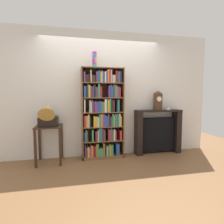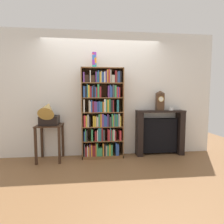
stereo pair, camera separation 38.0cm
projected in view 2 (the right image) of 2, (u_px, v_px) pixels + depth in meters
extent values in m
cube|color=brown|center=(103.00, 159.00, 3.75)|extent=(7.80, 6.40, 0.02)
cube|color=silver|center=(107.00, 94.00, 3.95)|extent=(4.80, 0.08, 2.68)
cube|color=brown|center=(82.00, 114.00, 3.74)|extent=(0.02, 0.31, 1.88)
cube|color=brown|center=(122.00, 113.00, 3.83)|extent=(0.02, 0.31, 1.88)
cube|color=brown|center=(102.00, 113.00, 3.93)|extent=(0.86, 0.01, 1.88)
cube|color=brown|center=(102.00, 69.00, 3.70)|extent=(0.86, 0.31, 0.02)
cube|color=brown|center=(103.00, 155.00, 3.87)|extent=(0.86, 0.31, 0.06)
cube|color=#424247|center=(85.00, 149.00, 3.77)|extent=(0.02, 0.20, 0.26)
cube|color=maroon|center=(86.00, 151.00, 3.79)|extent=(0.03, 0.22, 0.20)
cube|color=white|center=(88.00, 150.00, 3.79)|extent=(0.02, 0.23, 0.22)
cube|color=orange|center=(89.00, 150.00, 3.80)|extent=(0.03, 0.24, 0.20)
cube|color=#663884|center=(90.00, 149.00, 3.80)|extent=(0.02, 0.25, 0.25)
cube|color=orange|center=(91.00, 150.00, 3.78)|extent=(0.03, 0.20, 0.23)
cube|color=maroon|center=(93.00, 150.00, 3.80)|extent=(0.03, 0.23, 0.22)
cube|color=maroon|center=(95.00, 150.00, 3.82)|extent=(0.03, 0.26, 0.22)
cube|color=orange|center=(96.00, 149.00, 3.80)|extent=(0.02, 0.21, 0.25)
cube|color=#388E56|center=(97.00, 149.00, 3.81)|extent=(0.03, 0.23, 0.27)
cube|color=#388E56|center=(100.00, 151.00, 3.80)|extent=(0.09, 0.18, 0.17)
cube|color=orange|center=(103.00, 148.00, 3.84)|extent=(0.02, 0.26, 0.26)
cube|color=black|center=(105.00, 149.00, 3.84)|extent=(0.03, 0.26, 0.25)
cube|color=#B2A893|center=(106.00, 150.00, 3.82)|extent=(0.03, 0.21, 0.21)
cube|color=#388E56|center=(108.00, 150.00, 3.82)|extent=(0.04, 0.20, 0.21)
cube|color=gold|center=(109.00, 149.00, 3.85)|extent=(0.03, 0.24, 0.23)
cube|color=#388E56|center=(111.00, 149.00, 3.84)|extent=(0.04, 0.21, 0.23)
cube|color=#2D519E|center=(116.00, 148.00, 3.86)|extent=(0.03, 0.24, 0.26)
cube|color=#2D519E|center=(117.00, 149.00, 3.87)|extent=(0.04, 0.24, 0.24)
cube|color=brown|center=(103.00, 140.00, 3.83)|extent=(0.83, 0.29, 0.02)
cube|color=#2D519E|center=(85.00, 135.00, 3.77)|extent=(0.02, 0.26, 0.21)
cube|color=#388E56|center=(86.00, 135.00, 3.74)|extent=(0.02, 0.21, 0.25)
cube|color=#424247|center=(87.00, 135.00, 3.77)|extent=(0.02, 0.25, 0.22)
cube|color=#388E56|center=(92.00, 135.00, 3.76)|extent=(0.03, 0.22, 0.24)
cube|color=maroon|center=(96.00, 135.00, 3.79)|extent=(0.04, 0.26, 0.21)
cube|color=white|center=(97.00, 135.00, 3.79)|extent=(0.02, 0.25, 0.23)
cube|color=teal|center=(99.00, 134.00, 3.80)|extent=(0.04, 0.25, 0.27)
cube|color=teal|center=(101.00, 134.00, 3.78)|extent=(0.02, 0.22, 0.27)
cube|color=maroon|center=(102.00, 134.00, 3.81)|extent=(0.03, 0.26, 0.26)
cube|color=#424247|center=(104.00, 134.00, 3.81)|extent=(0.03, 0.25, 0.23)
cube|color=maroon|center=(108.00, 134.00, 3.80)|extent=(0.02, 0.21, 0.26)
cube|color=#C63338|center=(109.00, 134.00, 3.80)|extent=(0.03, 0.21, 0.23)
cube|color=teal|center=(110.00, 134.00, 3.81)|extent=(0.02, 0.23, 0.26)
cube|color=maroon|center=(111.00, 134.00, 3.83)|extent=(0.02, 0.25, 0.24)
cube|color=#388E56|center=(112.00, 135.00, 3.82)|extent=(0.02, 0.23, 0.22)
cube|color=white|center=(113.00, 134.00, 3.83)|extent=(0.03, 0.25, 0.24)
cube|color=maroon|center=(115.00, 135.00, 3.83)|extent=(0.03, 0.23, 0.20)
cube|color=#C63338|center=(120.00, 135.00, 3.83)|extent=(0.04, 0.21, 0.21)
cube|color=brown|center=(103.00, 126.00, 3.81)|extent=(0.83, 0.29, 0.02)
cube|color=#C63338|center=(85.00, 121.00, 3.72)|extent=(0.04, 0.22, 0.24)
cube|color=gold|center=(87.00, 121.00, 3.74)|extent=(0.03, 0.25, 0.23)
cube|color=#B2A893|center=(88.00, 120.00, 3.72)|extent=(0.03, 0.21, 0.25)
cube|color=black|center=(90.00, 121.00, 3.73)|extent=(0.02, 0.22, 0.21)
cube|color=gold|center=(94.00, 121.00, 3.76)|extent=(0.03, 0.25, 0.22)
cube|color=gold|center=(95.00, 121.00, 3.75)|extent=(0.03, 0.22, 0.21)
cube|color=#B2A893|center=(96.00, 121.00, 3.77)|extent=(0.02, 0.26, 0.22)
cube|color=white|center=(98.00, 121.00, 3.77)|extent=(0.02, 0.25, 0.20)
cube|color=#388E56|center=(99.00, 120.00, 3.75)|extent=(0.03, 0.21, 0.25)
cube|color=orange|center=(101.00, 120.00, 3.76)|extent=(0.03, 0.22, 0.26)
cube|color=#663884|center=(103.00, 120.00, 3.76)|extent=(0.04, 0.21, 0.26)
cube|color=#2D519E|center=(105.00, 120.00, 3.76)|extent=(0.03, 0.21, 0.24)
cube|color=#2D519E|center=(106.00, 121.00, 3.79)|extent=(0.03, 0.26, 0.21)
cube|color=#663884|center=(107.00, 120.00, 3.78)|extent=(0.02, 0.24, 0.25)
cube|color=black|center=(109.00, 120.00, 3.77)|extent=(0.02, 0.21, 0.24)
cube|color=#424247|center=(110.00, 121.00, 3.80)|extent=(0.03, 0.25, 0.20)
cube|color=#388E56|center=(112.00, 120.00, 3.78)|extent=(0.03, 0.21, 0.26)
cube|color=gold|center=(113.00, 120.00, 3.79)|extent=(0.02, 0.23, 0.23)
cube|color=#2D519E|center=(114.00, 120.00, 3.79)|extent=(0.02, 0.22, 0.27)
cube|color=#388E56|center=(115.00, 120.00, 3.79)|extent=(0.03, 0.21, 0.25)
cube|color=teal|center=(117.00, 120.00, 3.80)|extent=(0.02, 0.23, 0.25)
cube|color=#B2A893|center=(118.00, 119.00, 3.81)|extent=(0.03, 0.25, 0.26)
cube|color=gold|center=(120.00, 121.00, 3.80)|extent=(0.02, 0.22, 0.21)
cube|color=brown|center=(103.00, 112.00, 3.78)|extent=(0.83, 0.29, 0.02)
cube|color=white|center=(84.00, 106.00, 3.69)|extent=(0.02, 0.22, 0.26)
cube|color=#B2A893|center=(89.00, 106.00, 3.71)|extent=(0.03, 0.24, 0.24)
cube|color=white|center=(91.00, 107.00, 3.71)|extent=(0.02, 0.22, 0.21)
cube|color=#2D519E|center=(92.00, 106.00, 3.72)|extent=(0.02, 0.24, 0.25)
cube|color=maroon|center=(93.00, 107.00, 3.72)|extent=(0.02, 0.22, 0.22)
cube|color=#663884|center=(95.00, 106.00, 3.74)|extent=(0.03, 0.26, 0.22)
cube|color=#663884|center=(96.00, 107.00, 3.73)|extent=(0.02, 0.25, 0.21)
cube|color=#2D519E|center=(98.00, 107.00, 3.72)|extent=(0.02, 0.21, 0.21)
cube|color=#2D519E|center=(99.00, 106.00, 3.74)|extent=(0.03, 0.25, 0.22)
cube|color=teal|center=(101.00, 107.00, 3.73)|extent=(0.04, 0.21, 0.22)
cube|color=orange|center=(103.00, 107.00, 3.74)|extent=(0.03, 0.22, 0.21)
cube|color=white|center=(105.00, 105.00, 3.73)|extent=(0.03, 0.20, 0.26)
cube|color=#388E56|center=(106.00, 106.00, 3.75)|extent=(0.02, 0.23, 0.26)
cube|color=gold|center=(108.00, 106.00, 3.74)|extent=(0.03, 0.20, 0.26)
cube|color=#388E56|center=(109.00, 105.00, 3.75)|extent=(0.02, 0.22, 0.27)
cube|color=black|center=(111.00, 106.00, 3.77)|extent=(0.04, 0.25, 0.25)
cube|color=maroon|center=(113.00, 106.00, 3.75)|extent=(0.02, 0.21, 0.24)
cube|color=teal|center=(117.00, 106.00, 3.77)|extent=(0.04, 0.22, 0.25)
cube|color=brown|center=(102.00, 98.00, 3.75)|extent=(0.83, 0.29, 0.02)
cube|color=#2D519E|center=(84.00, 92.00, 3.69)|extent=(0.03, 0.26, 0.22)
cube|color=black|center=(86.00, 92.00, 3.68)|extent=(0.03, 0.24, 0.22)
cube|color=teal|center=(88.00, 91.00, 3.68)|extent=(0.02, 0.24, 0.26)
cube|color=gold|center=(89.00, 91.00, 3.69)|extent=(0.03, 0.25, 0.24)
cube|color=maroon|center=(91.00, 92.00, 3.69)|extent=(0.04, 0.23, 0.22)
cube|color=#2D519E|center=(92.00, 92.00, 3.69)|extent=(0.02, 0.23, 0.22)
cube|color=black|center=(94.00, 91.00, 3.69)|extent=(0.04, 0.22, 0.25)
cube|color=#2D519E|center=(95.00, 92.00, 3.71)|extent=(0.02, 0.26, 0.21)
cube|color=#C63338|center=(97.00, 92.00, 3.70)|extent=(0.02, 0.23, 0.20)
cube|color=#388E56|center=(98.00, 91.00, 3.72)|extent=(0.04, 0.26, 0.26)
cube|color=maroon|center=(100.00, 92.00, 3.72)|extent=(0.04, 0.25, 0.22)
cube|color=#663884|center=(108.00, 92.00, 3.73)|extent=(0.03, 0.25, 0.24)
cube|color=#2D519E|center=(110.00, 91.00, 3.73)|extent=(0.02, 0.24, 0.25)
cube|color=#2D519E|center=(111.00, 92.00, 3.73)|extent=(0.02, 0.23, 0.22)
cube|color=#424247|center=(113.00, 91.00, 3.74)|extent=(0.03, 0.25, 0.26)
cube|color=#388E56|center=(115.00, 92.00, 3.73)|extent=(0.04, 0.21, 0.24)
cube|color=#C63338|center=(117.00, 92.00, 3.73)|extent=(0.02, 0.20, 0.21)
cube|color=#663884|center=(118.00, 92.00, 3.74)|extent=(0.02, 0.22, 0.22)
cube|color=#C63338|center=(119.00, 92.00, 3.75)|extent=(0.02, 0.24, 0.20)
cube|color=brown|center=(102.00, 83.00, 3.72)|extent=(0.83, 0.29, 0.02)
cube|color=#663884|center=(84.00, 78.00, 3.64)|extent=(0.03, 0.23, 0.20)
cube|color=black|center=(87.00, 79.00, 3.63)|extent=(0.08, 0.17, 0.15)
cube|color=white|center=(90.00, 77.00, 3.64)|extent=(0.02, 0.20, 0.24)
cube|color=#382316|center=(93.00, 79.00, 3.66)|extent=(0.07, 0.22, 0.14)
cube|color=#663884|center=(96.00, 78.00, 3.69)|extent=(0.02, 0.26, 0.21)
cube|color=teal|center=(97.00, 78.00, 3.68)|extent=(0.02, 0.24, 0.21)
cube|color=#2D519E|center=(99.00, 77.00, 3.67)|extent=(0.02, 0.22, 0.24)
cube|color=gold|center=(100.00, 78.00, 3.67)|extent=(0.03, 0.20, 0.21)
cube|color=#B2A893|center=(101.00, 77.00, 3.69)|extent=(0.02, 0.24, 0.23)
cube|color=#2D519E|center=(103.00, 78.00, 3.70)|extent=(0.03, 0.26, 0.20)
cube|color=white|center=(104.00, 78.00, 3.69)|extent=(0.03, 0.24, 0.21)
cube|color=#663884|center=(106.00, 77.00, 3.70)|extent=(0.02, 0.25, 0.23)
cube|color=orange|center=(107.00, 77.00, 3.69)|extent=(0.03, 0.23, 0.26)
cube|color=#C63338|center=(109.00, 76.00, 3.70)|extent=(0.02, 0.23, 0.27)
cube|color=#B2A893|center=(110.00, 77.00, 3.70)|extent=(0.02, 0.22, 0.25)
cube|color=#B2A893|center=(113.00, 79.00, 3.72)|extent=(0.06, 0.24, 0.15)
cube|color=maroon|center=(115.00, 77.00, 3.73)|extent=(0.03, 0.25, 0.24)
cube|color=#424247|center=(117.00, 78.00, 3.72)|extent=(0.02, 0.23, 0.22)
cube|color=#2D519E|center=(118.00, 77.00, 3.71)|extent=(0.03, 0.21, 0.23)
cube|color=black|center=(120.00, 77.00, 3.73)|extent=(0.03, 0.23, 0.23)
cylinder|color=#28B2B7|center=(94.00, 65.00, 3.66)|extent=(0.09, 0.09, 0.11)
cylinder|color=#28B2B7|center=(94.00, 64.00, 3.66)|extent=(0.09, 0.09, 0.11)
cylinder|color=orange|center=(94.00, 63.00, 3.66)|extent=(0.09, 0.09, 0.11)
cylinder|color=purple|center=(94.00, 62.00, 3.66)|extent=(0.09, 0.09, 0.11)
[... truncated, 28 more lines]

